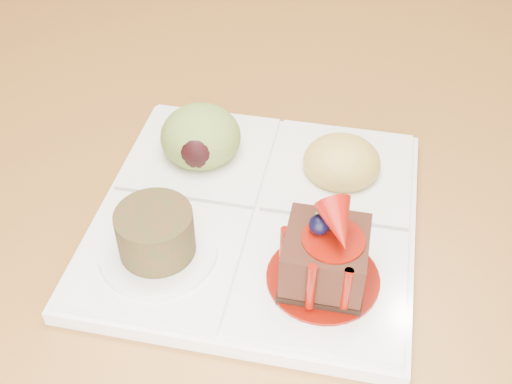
{
  "coord_description": "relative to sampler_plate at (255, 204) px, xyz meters",
  "views": [
    {
      "loc": [
        -0.08,
        -1.1,
        1.11
      ],
      "look_at": [
        -0.11,
        -0.75,
        0.79
      ],
      "focal_mm": 45.0,
      "sensor_mm": 36.0,
      "label": 1
    }
  ],
  "objects": [
    {
      "name": "sampler_plate",
      "position": [
        0.0,
        0.0,
        0.0
      ],
      "size": [
        0.27,
        0.27,
        0.1
      ],
      "rotation": [
        0.0,
        0.0,
        -0.13
      ],
      "color": "white",
      "rests_on": "dining_table"
    },
    {
      "name": "ground",
      "position": [
        0.11,
        0.75,
        -0.77
      ],
      "size": [
        6.0,
        6.0,
        0.0
      ],
      "primitive_type": "plane",
      "color": "#4F3016"
    }
  ]
}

